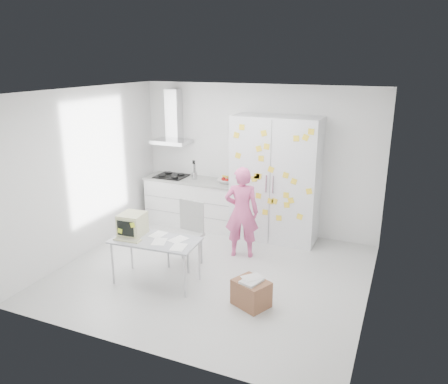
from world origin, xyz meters
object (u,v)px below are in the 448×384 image
at_px(cardboard_box, 251,293).
at_px(chair, 187,230).
at_px(person, 242,212).
at_px(desk, 140,231).

bearing_deg(cardboard_box, chair, 150.19).
relative_size(person, chair, 1.48).
bearing_deg(chair, person, 49.77).
relative_size(desk, cardboard_box, 2.33).
distance_m(chair, cardboard_box, 1.59).
height_order(person, cardboard_box, person).
bearing_deg(desk, cardboard_box, -6.19).
height_order(desk, chair, chair).
relative_size(chair, cardboard_box, 1.86).
bearing_deg(chair, desk, -112.33).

